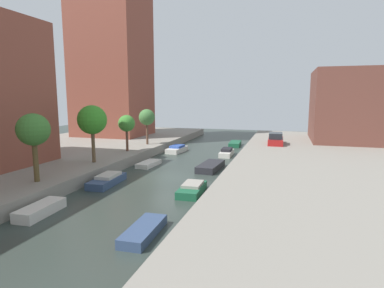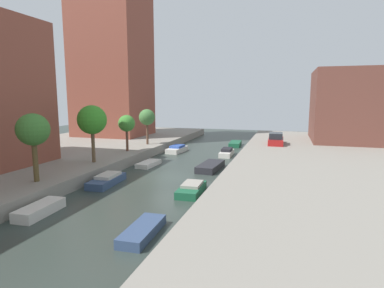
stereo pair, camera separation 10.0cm
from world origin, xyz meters
TOP-DOWN VIEW (x-y plane):
  - ground_plane at (0.00, 0.00)m, footprint 84.00×84.00m
  - quay_left at (-15.00, 0.00)m, footprint 20.00×64.00m
  - quay_right at (15.00, 0.00)m, footprint 20.00×64.00m
  - apartment_tower_far at (-16.00, 18.88)m, footprint 10.00×8.87m
  - low_block_right at (18.00, 22.05)m, footprint 10.00×11.45m
  - street_tree_1 at (-6.91, -7.12)m, footprint 2.23×2.23m
  - street_tree_2 at (-6.91, -0.23)m, footprint 2.60×2.60m
  - street_tree_3 at (-6.91, 6.08)m, footprint 1.81×1.81m
  - street_tree_4 at (-6.91, 11.30)m, footprint 1.99×1.99m
  - parked_car at (8.51, 15.92)m, footprint 1.89×4.51m
  - moored_boat_left_1 at (-3.95, -10.16)m, footprint 1.42×3.28m
  - moored_boat_left_2 at (-3.72, -3.27)m, footprint 1.75×4.08m
  - moored_boat_left_3 at (-3.38, 3.85)m, footprint 1.54×3.25m
  - moored_boat_left_4 at (-3.35, 12.34)m, footprint 1.84×3.88m
  - moored_boat_right_1 at (3.07, -10.98)m, footprint 1.40×3.60m
  - moored_boat_right_2 at (3.39, -3.58)m, footprint 1.65×3.60m
  - moored_boat_right_3 at (2.95, 4.08)m, footprint 1.97×4.44m
  - moored_boat_right_4 at (3.09, 11.71)m, footprint 1.38×3.73m
  - moored_boat_right_5 at (2.85, 19.52)m, footprint 1.68×4.03m

SIDE VIEW (x-z plane):
  - ground_plane at x=0.00m, z-range 0.00..0.00m
  - moored_boat_left_3 at x=-3.38m, z-range 0.00..0.45m
  - moored_boat_right_1 at x=3.07m, z-range 0.00..0.50m
  - moored_boat_right_5 at x=2.85m, z-range 0.00..0.58m
  - moored_boat_right_3 at x=2.95m, z-range 0.00..0.62m
  - moored_boat_left_1 at x=-3.95m, z-range 0.00..0.62m
  - moored_boat_right_2 at x=3.39m, z-range -0.05..0.69m
  - moored_boat_left_2 at x=-3.72m, z-range -0.05..0.75m
  - moored_boat_left_4 at x=-3.35m, z-range -0.06..0.80m
  - moored_boat_right_4 at x=3.09m, z-range -0.07..0.82m
  - quay_left at x=-15.00m, z-range 0.00..1.00m
  - quay_right at x=15.00m, z-range 0.00..1.00m
  - parked_car at x=8.51m, z-range 0.87..2.34m
  - street_tree_3 at x=-6.91m, z-range 2.01..5.95m
  - street_tree_4 at x=-6.91m, z-range 2.14..6.52m
  - street_tree_1 at x=-6.91m, z-range 2.20..6.98m
  - street_tree_2 at x=-6.91m, z-range 2.24..7.40m
  - low_block_right at x=18.00m, z-range 1.00..10.43m
  - apartment_tower_far at x=-16.00m, z-range 1.00..28.88m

